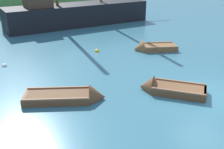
{
  "coord_description": "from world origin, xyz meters",
  "views": [
    {
      "loc": [
        -8.48,
        -8.86,
        5.78
      ],
      "look_at": [
        -3.33,
        3.54,
        0.2
      ],
      "focal_mm": 43.41,
      "sensor_mm": 36.0,
      "label": 1
    }
  ],
  "objects_px": {
    "sailing_ship": "(77,17)",
    "rowboat_outer_left": "(152,48)",
    "rowboat_far": "(72,98)",
    "rowboat_center": "(167,90)",
    "buoy_yellow": "(97,52)",
    "buoy_white": "(5,66)"
  },
  "relations": [
    {
      "from": "sailing_ship",
      "to": "buoy_yellow",
      "type": "relative_size",
      "value": 46.72
    },
    {
      "from": "buoy_white",
      "to": "rowboat_far",
      "type": "bearing_deg",
      "value": -65.43
    },
    {
      "from": "sailing_ship",
      "to": "buoy_yellow",
      "type": "height_order",
      "value": "sailing_ship"
    },
    {
      "from": "rowboat_outer_left",
      "to": "buoy_white",
      "type": "height_order",
      "value": "rowboat_outer_left"
    },
    {
      "from": "sailing_ship",
      "to": "buoy_white",
      "type": "distance_m",
      "value": 12.16
    },
    {
      "from": "rowboat_far",
      "to": "buoy_white",
      "type": "distance_m",
      "value": 6.32
    },
    {
      "from": "sailing_ship",
      "to": "buoy_white",
      "type": "xyz_separation_m",
      "value": [
        -7.31,
        -9.68,
        -0.8
      ]
    },
    {
      "from": "sailing_ship",
      "to": "rowboat_outer_left",
      "type": "height_order",
      "value": "sailing_ship"
    },
    {
      "from": "rowboat_far",
      "to": "rowboat_center",
      "type": "distance_m",
      "value": 4.55
    },
    {
      "from": "rowboat_center",
      "to": "buoy_white",
      "type": "height_order",
      "value": "rowboat_center"
    },
    {
      "from": "rowboat_center",
      "to": "buoy_white",
      "type": "distance_m",
      "value": 9.75
    },
    {
      "from": "sailing_ship",
      "to": "rowboat_far",
      "type": "distance_m",
      "value": 16.14
    },
    {
      "from": "rowboat_center",
      "to": "buoy_yellow",
      "type": "bearing_deg",
      "value": -41.53
    },
    {
      "from": "sailing_ship",
      "to": "rowboat_far",
      "type": "xyz_separation_m",
      "value": [
        -4.69,
        -15.43,
        -0.7
      ]
    },
    {
      "from": "rowboat_center",
      "to": "buoy_yellow",
      "type": "distance_m",
      "value": 7.37
    },
    {
      "from": "rowboat_outer_left",
      "to": "rowboat_center",
      "type": "xyz_separation_m",
      "value": [
        -2.74,
        -6.16,
        0.0
      ]
    },
    {
      "from": "rowboat_far",
      "to": "rowboat_outer_left",
      "type": "height_order",
      "value": "rowboat_outer_left"
    },
    {
      "from": "sailing_ship",
      "to": "buoy_yellow",
      "type": "distance_m",
      "value": 9.2
    },
    {
      "from": "rowboat_center",
      "to": "rowboat_outer_left",
      "type": "bearing_deg",
      "value": -73.04
    },
    {
      "from": "sailing_ship",
      "to": "rowboat_outer_left",
      "type": "xyz_separation_m",
      "value": [
        2.5,
        -10.23,
        -0.69
      ]
    },
    {
      "from": "sailing_ship",
      "to": "rowboat_far",
      "type": "height_order",
      "value": "sailing_ship"
    },
    {
      "from": "rowboat_outer_left",
      "to": "buoy_white",
      "type": "xyz_separation_m",
      "value": [
        -9.81,
        0.56,
        -0.12
      ]
    }
  ]
}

